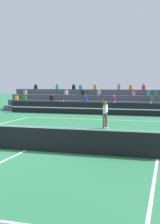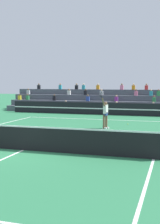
{
  "view_description": "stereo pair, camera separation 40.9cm",
  "coord_description": "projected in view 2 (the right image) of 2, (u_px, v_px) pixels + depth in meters",
  "views": [
    {
      "loc": [
        5.86,
        -12.03,
        2.91
      ],
      "look_at": [
        0.6,
        6.36,
        1.1
      ],
      "focal_mm": 50.0,
      "sensor_mm": 36.0,
      "label": 1
    },
    {
      "loc": [
        6.25,
        -11.92,
        2.91
      ],
      "look_at": [
        0.6,
        6.36,
        1.1
      ],
      "focal_mm": 50.0,
      "sensor_mm": 36.0,
      "label": 2
    }
  ],
  "objects": [
    {
      "name": "bleacher_stand",
      "position": [
        111.0,
        103.0,
        31.28
      ],
      "size": [
        20.92,
        3.8,
        2.83
      ],
      "color": "#4C515B",
      "rests_on": "ground"
    },
    {
      "name": "tennis_net",
      "position": [
        23.0,
        138.0,
        13.4
      ],
      "size": [
        12.0,
        0.1,
        1.1
      ],
      "color": "slate",
      "rests_on": "ground"
    },
    {
      "name": "tennis_player",
      "position": [
        105.0,
        113.0,
        19.65
      ],
      "size": [
        0.39,
        1.21,
        2.4
      ],
      "color": "brown",
      "rests_on": "ground"
    },
    {
      "name": "court_lines",
      "position": [
        23.0,
        150.0,
        13.45
      ],
      "size": [
        11.1,
        23.9,
        0.01
      ],
      "color": "white",
      "rests_on": "ground"
    },
    {
      "name": "ground_plane",
      "position": [
        23.0,
        150.0,
        13.45
      ],
      "size": [
        120.0,
        120.0,
        0.0
      ],
      "primitive_type": "plane",
      "color": "#2D7A4C"
    },
    {
      "name": "tennis_ball",
      "position": [
        128.0,
        124.0,
        21.69
      ],
      "size": [
        0.07,
        0.07,
        0.07
      ],
      "primitive_type": "sphere",
      "color": "#C6DB33",
      "rests_on": "ground"
    },
    {
      "name": "sponsor_banner_wall",
      "position": [
        104.0,
        109.0,
        28.3
      ],
      "size": [
        18.0,
        0.26,
        1.1
      ],
      "color": "black",
      "rests_on": "ground"
    }
  ]
}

